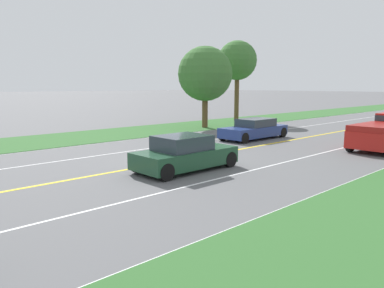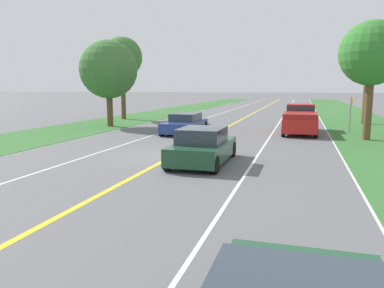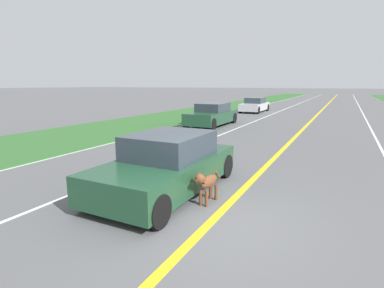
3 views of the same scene
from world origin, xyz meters
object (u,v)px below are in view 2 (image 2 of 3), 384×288
(dog, at_px, (177,148))
(roadside_tree_left_far, at_px, (122,58))
(roadside_tree_right_near, at_px, (372,54))
(street_sign, at_px, (351,110))
(pickup_truck, at_px, (300,118))
(ego_car, at_px, (203,147))
(roadside_tree_left_near, at_px, (109,70))
(oncoming_car, at_px, (185,124))
(roadside_tree_right_far, at_px, (369,52))

(dog, relative_size, roadside_tree_left_far, 0.15)
(roadside_tree_right_near, height_order, street_sign, roadside_tree_right_near)
(pickup_truck, xyz_separation_m, roadside_tree_right_near, (3.59, -2.73, 3.79))
(ego_car, distance_m, roadside_tree_left_near, 15.58)
(oncoming_car, bearing_deg, dog, 105.18)
(pickup_truck, xyz_separation_m, roadside_tree_left_far, (-15.66, 6.02, 4.64))
(roadside_tree_left_far, bearing_deg, street_sign, -16.45)
(roadside_tree_right_far, xyz_separation_m, roadside_tree_left_near, (-18.63, -7.52, -1.45))
(pickup_truck, relative_size, roadside_tree_right_far, 0.73)
(pickup_truck, distance_m, street_sign, 3.17)
(dog, bearing_deg, street_sign, 60.45)
(roadside_tree_left_near, bearing_deg, ego_car, -48.08)
(dog, xyz_separation_m, roadside_tree_left_near, (-8.95, 10.96, 3.73))
(roadside_tree_right_far, distance_m, roadside_tree_left_far, 20.64)
(roadside_tree_right_near, xyz_separation_m, roadside_tree_right_far, (1.34, 10.09, 0.95))
(roadside_tree_right_near, height_order, roadside_tree_left_near, roadside_tree_right_near)
(oncoming_car, distance_m, roadside_tree_right_far, 16.29)
(roadside_tree_right_far, bearing_deg, roadside_tree_left_far, -176.26)
(dog, distance_m, roadside_tree_right_near, 12.56)
(pickup_truck, bearing_deg, roadside_tree_right_far, 56.18)
(roadside_tree_right_near, bearing_deg, street_sign, 98.97)
(dog, distance_m, street_sign, 14.03)
(dog, distance_m, roadside_tree_right_far, 21.49)
(oncoming_car, distance_m, roadside_tree_left_far, 12.94)
(street_sign, bearing_deg, oncoming_car, -164.48)
(street_sign, bearing_deg, pickup_truck, -171.09)
(dog, relative_size, street_sign, 0.48)
(roadside_tree_right_near, distance_m, roadside_tree_right_far, 10.22)
(ego_car, height_order, roadside_tree_left_far, roadside_tree_left_far)
(ego_car, relative_size, roadside_tree_left_near, 0.66)
(ego_car, distance_m, roadside_tree_right_far, 21.24)
(roadside_tree_right_near, bearing_deg, roadside_tree_left_near, 171.53)
(oncoming_car, distance_m, roadside_tree_left_near, 7.81)
(oncoming_car, xyz_separation_m, roadside_tree_right_far, (12.06, 9.71, 5.06))
(ego_car, relative_size, street_sign, 1.81)
(dog, height_order, roadside_tree_right_far, roadside_tree_right_far)
(ego_car, height_order, roadside_tree_left_near, roadside_tree_left_near)
(street_sign, bearing_deg, roadside_tree_right_far, 74.94)
(ego_car, distance_m, pickup_truck, 11.99)
(roadside_tree_right_near, bearing_deg, ego_car, -129.40)
(ego_car, relative_size, oncoming_car, 0.88)
(oncoming_car, bearing_deg, roadside_tree_right_near, 177.98)
(oncoming_car, height_order, street_sign, street_sign)
(dog, relative_size, pickup_truck, 0.20)
(pickup_truck, bearing_deg, street_sign, 8.91)
(pickup_truck, xyz_separation_m, roadside_tree_right_far, (4.93, 7.36, 4.74))
(dog, xyz_separation_m, pickup_truck, (4.75, 11.11, 0.44))
(oncoming_car, height_order, roadside_tree_right_near, roadside_tree_right_near)
(dog, relative_size, roadside_tree_right_far, 0.15)
(dog, bearing_deg, roadside_tree_left_far, 126.98)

